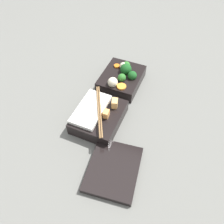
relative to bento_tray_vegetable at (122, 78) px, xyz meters
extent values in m
plane|color=slate|center=(0.12, 0.00, -0.03)|extent=(3.00, 3.00, 0.00)
cube|color=black|center=(0.00, 0.00, -0.01)|extent=(0.17, 0.14, 0.05)
sphere|color=#2D7028|center=(0.03, 0.01, 0.02)|extent=(0.03, 0.03, 0.03)
sphere|color=#19511E|center=(-0.02, 0.01, 0.03)|extent=(0.04, 0.04, 0.04)
sphere|color=#2D7028|center=(-0.05, 0.00, 0.02)|extent=(0.03, 0.03, 0.03)
sphere|color=#19511E|center=(0.00, 0.04, 0.03)|extent=(0.03, 0.03, 0.03)
cylinder|color=orange|center=(-0.04, -0.04, 0.02)|extent=(0.03, 0.03, 0.01)
cylinder|color=orange|center=(0.06, 0.02, 0.02)|extent=(0.05, 0.05, 0.01)
sphere|color=beige|center=(-0.04, -0.01, 0.02)|extent=(0.03, 0.03, 0.03)
sphere|color=beige|center=(0.06, -0.01, 0.03)|extent=(0.04, 0.04, 0.04)
cube|color=black|center=(0.20, 0.00, -0.01)|extent=(0.17, 0.14, 0.05)
cube|color=white|center=(0.20, -0.03, 0.02)|extent=(0.15, 0.08, 0.01)
cube|color=#EAB266|center=(0.16, 0.03, 0.03)|extent=(0.03, 0.03, 0.03)
cube|color=#F4A356|center=(0.21, 0.03, 0.03)|extent=(0.03, 0.02, 0.02)
cylinder|color=olive|center=(0.20, 0.00, 0.03)|extent=(0.19, 0.10, 0.01)
cylinder|color=olive|center=(0.20, 0.00, 0.03)|extent=(0.19, 0.10, 0.01)
cube|color=black|center=(0.35, 0.11, -0.02)|extent=(0.19, 0.16, 0.02)
camera|label=1|loc=(0.60, 0.21, 0.56)|focal=35.00mm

